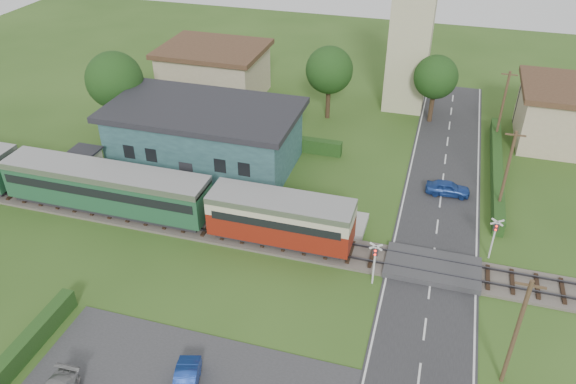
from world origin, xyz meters
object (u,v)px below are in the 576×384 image
(equipment_hut, at_px, (86,164))
(house_west, at_px, (214,71))
(train, at_px, (69,181))
(crossing_signal_near, at_px, (375,257))
(pedestrian_near, at_px, (265,201))
(house_east, at_px, (567,114))
(pedestrian_far, at_px, (97,176))
(crossing_signal_far, at_px, (495,233))
(station_building, at_px, (205,135))
(car_park_blue, at_px, (186,383))
(church_tower, at_px, (414,8))
(car_on_road, at_px, (448,188))

(equipment_hut, bearing_deg, house_west, 81.38)
(train, bearing_deg, crossing_signal_near, -5.81)
(pedestrian_near, bearing_deg, crossing_signal_near, 170.76)
(equipment_hut, distance_m, house_west, 20.05)
(crossing_signal_near, bearing_deg, house_east, 60.87)
(train, bearing_deg, pedestrian_far, 75.74)
(crossing_signal_near, relative_size, crossing_signal_far, 1.00)
(train, distance_m, pedestrian_near, 14.98)
(station_building, height_order, crossing_signal_near, station_building)
(crossing_signal_far, distance_m, car_park_blue, 21.86)
(station_building, xyz_separation_m, house_west, (-5.00, 14.01, 0.10))
(church_tower, distance_m, house_west, 21.55)
(train, relative_size, house_east, 4.91)
(equipment_hut, distance_m, pedestrian_near, 15.46)
(equipment_hut, height_order, house_east, house_east)
(car_on_road, xyz_separation_m, car_park_blue, (-11.91, -23.03, -0.00))
(car_on_road, distance_m, car_park_blue, 25.93)
(house_east, height_order, pedestrian_far, house_east)
(station_building, distance_m, house_east, 32.70)
(pedestrian_far, bearing_deg, house_east, -80.59)
(train, distance_m, crossing_signal_far, 30.94)
(house_east, distance_m, car_park_blue, 41.43)
(crossing_signal_far, relative_size, pedestrian_far, 1.90)
(pedestrian_far, bearing_deg, train, 147.06)
(crossing_signal_near, height_order, car_park_blue, crossing_signal_near)
(car_park_blue, height_order, pedestrian_near, pedestrian_near)
(station_building, distance_m, crossing_signal_far, 24.51)
(crossing_signal_near, bearing_deg, pedestrian_far, 168.12)
(house_west, bearing_deg, car_park_blue, -69.60)
(church_tower, bearing_deg, car_park_blue, -99.34)
(house_west, distance_m, crossing_signal_near, 33.22)
(crossing_signal_near, relative_size, car_on_road, 0.96)
(car_park_blue, bearing_deg, crossing_signal_near, 38.61)
(equipment_hut, xyz_separation_m, car_on_road, (28.43, 6.47, -1.11))
(equipment_hut, xyz_separation_m, station_building, (8.00, 5.79, 0.95))
(train, bearing_deg, car_on_road, 19.25)
(car_on_road, height_order, pedestrian_near, pedestrian_near)
(train, xyz_separation_m, crossing_signal_far, (30.85, 2.39, -0.04))
(crossing_signal_near, bearing_deg, car_on_road, 71.53)
(train, distance_m, house_east, 43.27)
(church_tower, relative_size, house_west, 1.63)
(equipment_hut, bearing_deg, train, -76.84)
(church_tower, bearing_deg, house_west, -171.47)
(church_tower, bearing_deg, pedestrian_near, -108.00)
(train, xyz_separation_m, car_park_blue, (15.77, -13.37, -1.55))
(car_park_blue, distance_m, pedestrian_far, 21.91)
(crossing_signal_far, relative_size, car_park_blue, 0.98)
(house_east, xyz_separation_m, pedestrian_far, (-36.63, -19.56, -1.49))
(church_tower, distance_m, pedestrian_near, 25.98)
(equipment_hut, relative_size, car_on_road, 0.74)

